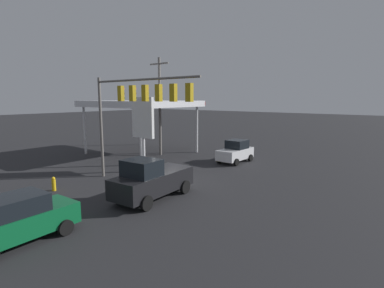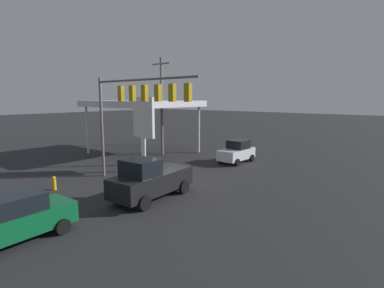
% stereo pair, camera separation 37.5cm
% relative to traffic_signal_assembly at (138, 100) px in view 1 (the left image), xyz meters
% --- Properties ---
extents(ground_plane, '(200.00, 200.00, 0.00)m').
position_rel_traffic_signal_assembly_xyz_m(ground_plane, '(-1.74, -1.30, -5.54)').
color(ground_plane, '#262628').
extents(traffic_signal_assembly, '(8.98, 0.43, 7.10)m').
position_rel_traffic_signal_assembly_xyz_m(traffic_signal_assembly, '(0.00, 0.00, 0.00)').
color(traffic_signal_assembly, slate).
rests_on(traffic_signal_assembly, ground).
extents(utility_pole, '(2.40, 0.26, 9.56)m').
position_rel_traffic_signal_assembly_xyz_m(utility_pole, '(6.52, -8.64, -0.48)').
color(utility_pole, slate).
rests_on(utility_pole, ground).
extents(gas_station_canopy, '(9.61, 9.02, 5.41)m').
position_rel_traffic_signal_assembly_xyz_m(gas_station_canopy, '(8.69, -8.13, -0.49)').
color(gas_station_canopy, silver).
rests_on(gas_station_canopy, ground).
extents(price_sign, '(2.18, 0.27, 5.75)m').
position_rel_traffic_signal_assembly_xyz_m(price_sign, '(2.65, -2.82, -1.55)').
color(price_sign, silver).
rests_on(price_sign, ground).
extents(sedan_waiting, '(2.22, 4.48, 1.93)m').
position_rel_traffic_signal_assembly_xyz_m(sedan_waiting, '(-2.08, 8.23, -4.59)').
color(sedan_waiting, '#0C592D').
rests_on(sedan_waiting, ground).
extents(pickup_parked, '(2.56, 5.33, 2.40)m').
position_rel_traffic_signal_assembly_xyz_m(pickup_parked, '(-2.45, 1.32, -4.43)').
color(pickup_parked, black).
rests_on(pickup_parked, ground).
extents(hatchback_crossing, '(2.03, 3.84, 1.97)m').
position_rel_traffic_signal_assembly_xyz_m(hatchback_crossing, '(-1.18, -10.30, -4.60)').
color(hatchback_crossing, silver).
rests_on(hatchback_crossing, ground).
extents(fire_hydrant, '(0.24, 0.24, 0.88)m').
position_rel_traffic_signal_assembly_xyz_m(fire_hydrant, '(3.38, 4.02, -5.10)').
color(fire_hydrant, gold).
rests_on(fire_hydrant, ground).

